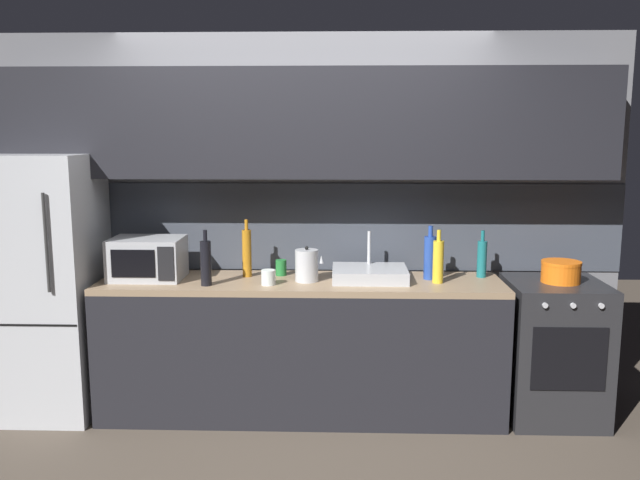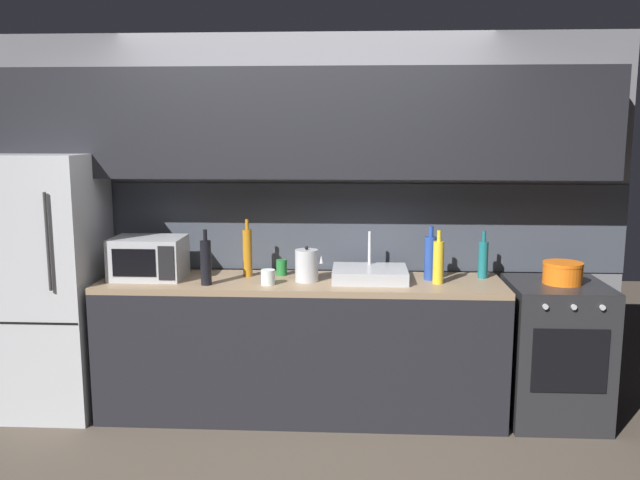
% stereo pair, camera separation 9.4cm
% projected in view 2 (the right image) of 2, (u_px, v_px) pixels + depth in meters
% --- Properties ---
extents(back_wall, '(4.34, 0.44, 2.50)m').
position_uv_depth(back_wall, '(304.00, 177.00, 4.47)').
color(back_wall, slate).
rests_on(back_wall, ground).
extents(counter_run, '(2.60, 0.60, 0.90)m').
position_uv_depth(counter_run, '(301.00, 347.00, 4.36)').
color(counter_run, black).
rests_on(counter_run, ground).
extents(refrigerator, '(0.68, 0.69, 1.71)m').
position_uv_depth(refrigerator, '(48.00, 284.00, 4.38)').
color(refrigerator, '#B7BABF').
rests_on(refrigerator, ground).
extents(oven_range, '(0.60, 0.62, 0.90)m').
position_uv_depth(oven_range, '(555.00, 352.00, 4.27)').
color(oven_range, '#232326').
rests_on(oven_range, ground).
extents(microwave, '(0.46, 0.35, 0.27)m').
position_uv_depth(microwave, '(149.00, 258.00, 4.34)').
color(microwave, '#A8AAAF').
rests_on(microwave, counter_run).
extents(sink_basin, '(0.48, 0.38, 0.30)m').
position_uv_depth(sink_basin, '(370.00, 274.00, 4.29)').
color(sink_basin, '#ADAFB5').
rests_on(sink_basin, counter_run).
extents(kettle, '(0.18, 0.15, 0.23)m').
position_uv_depth(kettle, '(307.00, 265.00, 4.25)').
color(kettle, '#B7BABF').
rests_on(kettle, counter_run).
extents(wine_bottle_teal, '(0.06, 0.06, 0.31)m').
position_uv_depth(wine_bottle_teal, '(483.00, 259.00, 4.34)').
color(wine_bottle_teal, '#19666B').
rests_on(wine_bottle_teal, counter_run).
extents(wine_bottle_yellow, '(0.07, 0.07, 0.34)m').
position_uv_depth(wine_bottle_yellow, '(438.00, 261.00, 4.18)').
color(wine_bottle_yellow, gold).
rests_on(wine_bottle_yellow, counter_run).
extents(wine_bottle_dark, '(0.07, 0.07, 0.35)m').
position_uv_depth(wine_bottle_dark, '(206.00, 262.00, 4.14)').
color(wine_bottle_dark, black).
rests_on(wine_bottle_dark, counter_run).
extents(wine_bottle_blue, '(0.08, 0.08, 0.35)m').
position_uv_depth(wine_bottle_blue, '(430.00, 257.00, 4.28)').
color(wine_bottle_blue, '#234299').
rests_on(wine_bottle_blue, counter_run).
extents(wine_bottle_amber, '(0.06, 0.06, 0.38)m').
position_uv_depth(wine_bottle_amber, '(247.00, 252.00, 4.39)').
color(wine_bottle_amber, '#B27019').
rests_on(wine_bottle_amber, counter_run).
extents(mug_green, '(0.07, 0.07, 0.10)m').
position_uv_depth(mug_green, '(282.00, 267.00, 4.43)').
color(mug_green, '#1E6B2D').
rests_on(mug_green, counter_run).
extents(mug_clear, '(0.09, 0.09, 0.09)m').
position_uv_depth(mug_clear, '(268.00, 277.00, 4.16)').
color(mug_clear, silver).
rests_on(mug_clear, counter_run).
extents(cooking_pot, '(0.25, 0.25, 0.14)m').
position_uv_depth(cooking_pot, '(563.00, 273.00, 4.18)').
color(cooking_pot, orange).
rests_on(cooking_pot, oven_range).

